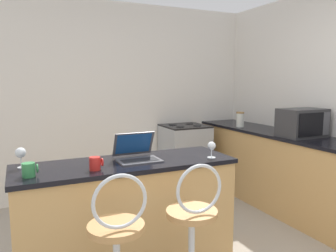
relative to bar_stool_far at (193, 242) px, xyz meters
The scene contains 12 objects.
wall_back 2.74m from the bar_stool_far, 85.15° to the left, with size 12.00×0.06×2.60m.
breakfast_bar 0.65m from the bar_stool_far, 113.15° to the left, with size 1.68×0.57×0.94m.
counter_right 2.15m from the bar_stool_far, 28.30° to the left, with size 0.61×3.15×0.94m.
bar_stool_far is the anchor object (origin of this frame).
laptop 0.82m from the bar_stool_far, 104.29° to the left, with size 0.33×0.29×0.21m.
microwave 2.16m from the bar_stool_far, 25.06° to the left, with size 0.50×0.33×0.31m.
stove_range 2.53m from the bar_stool_far, 63.45° to the left, with size 0.59×0.59×0.94m.
storage_jar 2.56m from the bar_stool_far, 46.21° to the left, with size 0.11×0.11×0.21m.
mug_red 0.85m from the bar_stool_far, 138.50° to the left, with size 0.10×0.08×0.09m.
mug_green 1.17m from the bar_stool_far, 153.20° to the left, with size 0.10×0.08×0.09m.
wine_glass_short 1.36m from the bar_stool_far, 143.28° to the left, with size 0.07×0.07×0.15m.
wine_glass_tall 0.80m from the bar_stool_far, 46.67° to the left, with size 0.07×0.07×0.13m.
Camera 1 is at (-1.22, -1.74, 1.56)m, focal length 35.00 mm.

